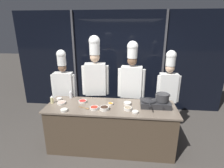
# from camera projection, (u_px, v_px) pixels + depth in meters

# --- Properties ---
(ground_plane) EXTENTS (24.00, 24.00, 0.00)m
(ground_plane) POSITION_uv_depth(u_px,v_px,m) (111.00, 146.00, 3.51)
(ground_plane) COLOR #47423D
(window_wall_back) EXTENTS (5.74, 0.09, 2.70)m
(window_wall_back) POSITION_uv_depth(u_px,v_px,m) (118.00, 62.00, 4.83)
(window_wall_back) COLOR black
(window_wall_back) RESTS_ON ground_plane
(demo_counter) EXTENTS (2.40, 0.78, 0.88)m
(demo_counter) POSITION_uv_depth(u_px,v_px,m) (111.00, 127.00, 3.37)
(demo_counter) COLOR #4C3D2D
(demo_counter) RESTS_ON ground_plane
(portable_stove) EXTENTS (0.53, 0.33, 0.11)m
(portable_stove) POSITION_uv_depth(u_px,v_px,m) (155.00, 104.00, 3.21)
(portable_stove) COLOR #28282B
(portable_stove) RESTS_ON demo_counter
(frying_pan) EXTENTS (0.28, 0.48, 0.04)m
(frying_pan) POSITION_uv_depth(u_px,v_px,m) (149.00, 100.00, 3.19)
(frying_pan) COLOR #232326
(frying_pan) RESTS_ON portable_stove
(stock_pot) EXTENTS (0.26, 0.23, 0.14)m
(stock_pot) POSITION_uv_depth(u_px,v_px,m) (163.00, 97.00, 3.15)
(stock_pot) COLOR #333335
(stock_pot) RESTS_ON portable_stove
(squeeze_bottle_oil) EXTENTS (0.06, 0.06, 0.15)m
(squeeze_bottle_oil) POSITION_uv_depth(u_px,v_px,m) (52.00, 99.00, 3.35)
(squeeze_bottle_oil) COLOR beige
(squeeze_bottle_oil) RESTS_ON demo_counter
(squeeze_bottle_clear) EXTENTS (0.06, 0.06, 0.17)m
(squeeze_bottle_clear) POSITION_uv_depth(u_px,v_px,m) (71.00, 94.00, 3.59)
(squeeze_bottle_clear) COLOR white
(squeeze_bottle_clear) RESTS_ON demo_counter
(prep_bowl_carrots) EXTENTS (0.10, 0.10, 0.03)m
(prep_bowl_carrots) POSITION_uv_depth(u_px,v_px,m) (111.00, 104.00, 3.29)
(prep_bowl_carrots) COLOR silver
(prep_bowl_carrots) RESTS_ON demo_counter
(prep_bowl_garlic) EXTENTS (0.15, 0.15, 0.04)m
(prep_bowl_garlic) POSITION_uv_depth(u_px,v_px,m) (127.00, 103.00, 3.30)
(prep_bowl_garlic) COLOR silver
(prep_bowl_garlic) RESTS_ON demo_counter
(prep_bowl_rice) EXTENTS (0.10, 0.10, 0.04)m
(prep_bowl_rice) POSITION_uv_depth(u_px,v_px,m) (59.00, 99.00, 3.51)
(prep_bowl_rice) COLOR silver
(prep_bowl_rice) RESTS_ON demo_counter
(prep_bowl_onion) EXTENTS (0.11, 0.11, 0.03)m
(prep_bowl_onion) POSITION_uv_depth(u_px,v_px,m) (135.00, 112.00, 2.97)
(prep_bowl_onion) COLOR silver
(prep_bowl_onion) RESTS_ON demo_counter
(prep_bowl_soy_glaze) EXTENTS (0.17, 0.17, 0.06)m
(prep_bowl_soy_glaze) POSITION_uv_depth(u_px,v_px,m) (104.00, 108.00, 3.08)
(prep_bowl_soy_glaze) COLOR silver
(prep_bowl_soy_glaze) RESTS_ON demo_counter
(prep_bowl_bell_pepper) EXTENTS (0.16, 0.16, 0.04)m
(prep_bowl_bell_pepper) POSITION_uv_depth(u_px,v_px,m) (83.00, 101.00, 3.40)
(prep_bowl_bell_pepper) COLOR silver
(prep_bowl_bell_pepper) RESTS_ON demo_counter
(prep_bowl_chili_flakes) EXTENTS (0.16, 0.16, 0.05)m
(prep_bowl_chili_flakes) POSITION_uv_depth(u_px,v_px,m) (94.00, 108.00, 3.10)
(prep_bowl_chili_flakes) COLOR silver
(prep_bowl_chili_flakes) RESTS_ON demo_counter
(prep_bowl_mushrooms) EXTENTS (0.15, 0.15, 0.05)m
(prep_bowl_mushrooms) POSITION_uv_depth(u_px,v_px,m) (128.00, 108.00, 3.08)
(prep_bowl_mushrooms) COLOR silver
(prep_bowl_mushrooms) RESTS_ON demo_counter
(prep_bowl_shrimp) EXTENTS (0.16, 0.16, 0.04)m
(prep_bowl_shrimp) POSITION_uv_depth(u_px,v_px,m) (61.00, 103.00, 3.32)
(prep_bowl_shrimp) COLOR silver
(prep_bowl_shrimp) RESTS_ON demo_counter
(prep_bowl_bean_sprouts) EXTENTS (0.13, 0.13, 0.04)m
(prep_bowl_bean_sprouts) POSITION_uv_depth(u_px,v_px,m) (64.00, 110.00, 3.03)
(prep_bowl_bean_sprouts) COLOR silver
(prep_bowl_bean_sprouts) RESTS_ON demo_counter
(serving_spoon_slotted) EXTENTS (0.22, 0.11, 0.02)m
(serving_spoon_slotted) POSITION_uv_depth(u_px,v_px,m) (86.00, 108.00, 3.14)
(serving_spoon_slotted) COLOR olive
(serving_spoon_slotted) RESTS_ON demo_counter
(chef_head) EXTENTS (0.53, 0.24, 1.83)m
(chef_head) POSITION_uv_depth(u_px,v_px,m) (64.00, 85.00, 3.87)
(chef_head) COLOR #232326
(chef_head) RESTS_ON ground_plane
(chef_sous) EXTENTS (0.57, 0.29, 2.12)m
(chef_sous) POSITION_uv_depth(u_px,v_px,m) (95.00, 77.00, 3.78)
(chef_sous) COLOR #2D3856
(chef_sous) RESTS_ON ground_plane
(chef_line) EXTENTS (0.57, 0.25, 2.02)m
(chef_line) POSITION_uv_depth(u_px,v_px,m) (131.00, 81.00, 3.73)
(chef_line) COLOR #4C4C51
(chef_line) RESTS_ON ground_plane
(chef_pastry) EXTENTS (0.48, 0.21, 1.85)m
(chef_pastry) POSITION_uv_depth(u_px,v_px,m) (168.00, 86.00, 3.64)
(chef_pastry) COLOR #232326
(chef_pastry) RESTS_ON ground_plane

